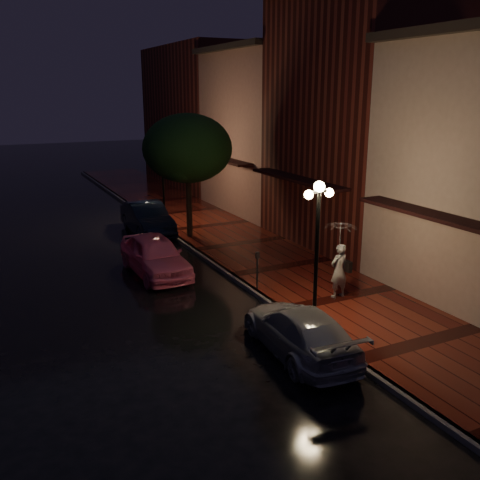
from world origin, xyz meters
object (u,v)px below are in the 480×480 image
streetlamp_far (163,177)px  parking_meter (257,267)px  silver_car (300,331)px  navy_car (147,218)px  woman_with_umbrella (340,248)px  streetlamp_near (317,244)px  pink_car (155,255)px  street_tree (188,151)px

streetlamp_far → parking_meter: 10.85m
silver_car → parking_meter: parking_meter is taller
navy_car → parking_meter: 9.67m
woman_with_umbrella → parking_meter: size_ratio=1.95×
streetlamp_near → streetlamp_far: 14.00m
silver_car → parking_meter: bearing=-99.0°
navy_car → silver_car: 14.12m
navy_car → pink_car: bearing=-103.6°
woman_with_umbrella → parking_meter: 2.98m
pink_car → silver_car: (1.50, -8.01, -0.12)m
streetlamp_far → navy_car: streetlamp_far is taller
streetlamp_far → silver_car: size_ratio=0.96×
navy_car → woman_with_umbrella: woman_with_umbrella is taller
pink_car → navy_car: navy_car is taller
pink_car → parking_meter: (2.62, -3.49, 0.19)m
streetlamp_near → navy_car: bearing=95.6°
street_tree → silver_car: size_ratio=1.29×
parking_meter → woman_with_umbrella: bearing=-44.0°
street_tree → navy_car: 4.24m
streetlamp_near → silver_car: streetlamp_near is taller
woman_with_umbrella → streetlamp_near: bearing=32.3°
silver_car → pink_car: bearing=-74.5°
navy_car → woman_with_umbrella: (3.15, -11.54, 1.11)m
streetlamp_near → woman_with_umbrella: size_ratio=1.65×
parking_meter → streetlamp_far: bearing=87.8°
silver_car → woman_with_umbrella: (3.20, 2.59, 1.23)m
navy_car → streetlamp_near: bearing=-83.7°
pink_car → silver_car: 8.15m
streetlamp_near → pink_car: size_ratio=0.95×
streetlamp_near → parking_meter: (-0.20, 3.28, -1.64)m
street_tree → woman_with_umbrella: 10.06m
pink_car → streetlamp_far: bearing=67.5°
silver_car → woman_with_umbrella: woman_with_umbrella is taller
woman_with_umbrella → streetlamp_far: bearing=-85.0°
street_tree → silver_car: (-1.58, -12.23, -3.59)m
parking_meter → pink_car: bearing=125.8°
pink_car → street_tree: bearing=52.7°
streetlamp_far → silver_car: streetlamp_far is taller
streetlamp_near → pink_car: bearing=112.6°
pink_car → navy_car: size_ratio=0.96×
navy_car → silver_car: size_ratio=1.04×
streetlamp_near → silver_car: bearing=-136.8°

